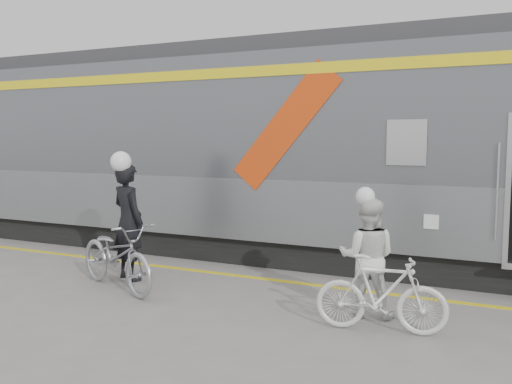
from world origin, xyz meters
The scene contains 9 objects.
ground centered at (0.00, 0.00, 0.00)m, with size 90.00×90.00×0.00m, color slate.
train centered at (1.54, 4.19, 2.05)m, with size 24.00×3.17×4.10m.
safety_strip centered at (0.00, 2.15, 0.00)m, with size 24.00×0.12×0.01m, color yellow.
man centered at (-2.43, 1.21, 0.96)m, with size 0.70×0.46×1.92m, color black.
bicycle_left centered at (-2.23, 0.66, 0.53)m, with size 0.70×2.01×1.06m, color #A3A4AA.
woman centered at (1.55, 1.07, 0.78)m, with size 0.75×0.59×1.55m, color silver.
bicycle_right centered at (1.85, 0.52, 0.47)m, with size 0.44×1.56×0.94m, color silver.
helmet_man centered at (-2.43, 1.21, 2.09)m, with size 0.33×0.33×0.33m, color white.
helmet_woman centered at (1.55, 1.07, 1.67)m, with size 0.25×0.25×0.25m, color white.
Camera 1 is at (3.18, -5.81, 2.33)m, focal length 38.00 mm.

